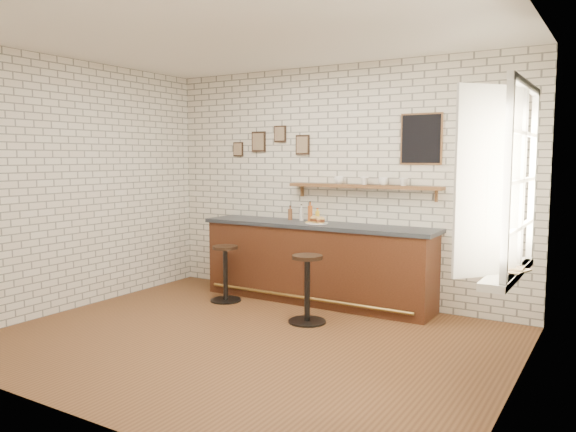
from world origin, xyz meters
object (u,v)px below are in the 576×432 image
(bitters_bottle_brown, at_px, (290,214))
(shelf_cup_d, at_px, (404,182))
(sandwich_plate, at_px, (317,223))
(bar_counter, at_px, (316,263))
(shelf_cup_a, at_px, (339,180))
(condiment_bottle_yellow, at_px, (317,216))
(bar_stool_right, at_px, (307,287))
(bitters_bottle_white, at_px, (301,214))
(bar_stool_left, at_px, (225,271))
(shelf_cup_b, at_px, (364,181))
(book_upper, at_px, (504,267))
(shelf_cup_c, at_px, (383,181))
(bitters_bottle_amber, at_px, (310,213))
(book_lower, at_px, (504,269))
(ciabatta_sandwich, at_px, (317,220))

(bitters_bottle_brown, distance_m, shelf_cup_d, 1.61)
(sandwich_plate, bearing_deg, bar_counter, 118.09)
(shelf_cup_a, bearing_deg, bar_counter, -150.22)
(bar_counter, height_order, condiment_bottle_yellow, condiment_bottle_yellow)
(bar_stool_right, bearing_deg, bitters_bottle_white, 123.06)
(bar_counter, bearing_deg, sandwich_plate, -61.91)
(sandwich_plate, distance_m, bar_stool_left, 1.32)
(shelf_cup_b, xyz_separation_m, book_upper, (1.96, -1.69, -0.59))
(condiment_bottle_yellow, relative_size, shelf_cup_c, 1.48)
(bitters_bottle_white, distance_m, bar_stool_right, 1.38)
(bitters_bottle_amber, xyz_separation_m, book_lower, (2.69, -1.65, -0.17))
(bar_counter, distance_m, bitters_bottle_brown, 0.77)
(book_lower, bearing_deg, shelf_cup_d, 146.20)
(ciabatta_sandwich, xyz_separation_m, shelf_cup_a, (0.18, 0.24, 0.49))
(bar_counter, height_order, bitters_bottle_white, bitters_bottle_white)
(shelf_cup_d, bearing_deg, bar_stool_left, -148.66)
(shelf_cup_d, bearing_deg, shelf_cup_c, -169.09)
(bitters_bottle_brown, bearing_deg, shelf_cup_a, 3.99)
(shelf_cup_d, bearing_deg, shelf_cup_a, -169.09)
(bitters_bottle_white, distance_m, book_upper, 3.27)
(bitters_bottle_white, bearing_deg, ciabatta_sandwich, -28.89)
(bitters_bottle_amber, distance_m, shelf_cup_a, 0.58)
(bar_stool_left, bearing_deg, shelf_cup_a, 32.21)
(ciabatta_sandwich, height_order, bitters_bottle_amber, bitters_bottle_amber)
(ciabatta_sandwich, relative_size, bitters_bottle_white, 1.08)
(sandwich_plate, bearing_deg, bitters_bottle_amber, 136.75)
(bitters_bottle_brown, xyz_separation_m, shelf_cup_d, (1.54, 0.05, 0.46))
(bar_stool_left, xyz_separation_m, shelf_cup_a, (1.22, 0.77, 1.17))
(ciabatta_sandwich, relative_size, bitters_bottle_amber, 0.89)
(bitters_bottle_white, distance_m, shelf_cup_b, 0.98)
(bitters_bottle_brown, bearing_deg, ciabatta_sandwich, -20.08)
(condiment_bottle_yellow, bearing_deg, bar_stool_left, -142.51)
(bitters_bottle_amber, bearing_deg, bitters_bottle_brown, -180.00)
(book_upper, bearing_deg, shelf_cup_a, 141.84)
(bar_counter, height_order, shelf_cup_a, shelf_cup_a)
(condiment_bottle_yellow, relative_size, book_upper, 0.87)
(shelf_cup_a, bearing_deg, bitters_bottle_white, 171.28)
(ciabatta_sandwich, distance_m, bitters_bottle_brown, 0.54)
(condiment_bottle_yellow, distance_m, shelf_cup_d, 1.22)
(sandwich_plate, height_order, bar_stool_right, sandwich_plate)
(bitters_bottle_white, bearing_deg, bitters_bottle_brown, 180.00)
(ciabatta_sandwich, relative_size, bar_stool_right, 0.30)
(condiment_bottle_yellow, distance_m, shelf_cup_a, 0.55)
(bitters_bottle_white, bearing_deg, bar_counter, -26.21)
(shelf_cup_d, height_order, book_upper, shelf_cup_d)
(ciabatta_sandwich, relative_size, shelf_cup_c, 1.93)
(shelf_cup_b, bearing_deg, bitters_bottle_brown, 107.82)
(bar_stool_right, height_order, shelf_cup_c, shelf_cup_c)
(sandwich_plate, distance_m, bitters_bottle_brown, 0.54)
(bar_counter, distance_m, bitters_bottle_white, 0.68)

